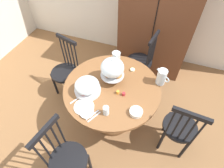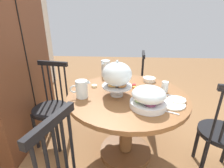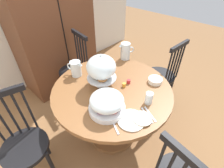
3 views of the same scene
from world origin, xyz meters
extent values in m
plane|color=brown|center=(0.00, 0.00, 0.00)|extent=(10.00, 10.00, 0.00)
cube|color=brown|center=(0.36, 1.50, 0.95)|extent=(1.10, 0.56, 1.90)
cube|color=black|center=(0.36, 1.22, 1.04)|extent=(0.01, 0.01, 1.52)
cylinder|color=brown|center=(0.12, 0.12, 0.72)|extent=(1.15, 1.15, 0.04)
cylinder|color=brown|center=(0.12, 0.12, 0.39)|extent=(0.14, 0.14, 0.63)
cylinder|color=brown|center=(0.12, 0.12, 0.03)|extent=(0.56, 0.56, 0.06)
cylinder|color=black|center=(0.26, 0.99, 0.45)|extent=(0.40, 0.40, 0.04)
cylinder|color=black|center=(0.14, 1.15, 0.23)|extent=(0.04, 0.04, 0.45)
cylinder|color=black|center=(0.10, 0.87, 0.23)|extent=(0.04, 0.04, 0.45)
cylinder|color=black|center=(0.42, 1.10, 0.23)|extent=(0.04, 0.04, 0.45)
cylinder|color=black|center=(0.38, 0.83, 0.23)|extent=(0.04, 0.04, 0.45)
cylinder|color=black|center=(0.44, 1.10, 0.69)|extent=(0.02, 0.02, 0.48)
cylinder|color=black|center=(0.43, 1.03, 0.69)|extent=(0.02, 0.02, 0.48)
cylinder|color=black|center=(0.42, 0.96, 0.69)|extent=(0.02, 0.02, 0.48)
cylinder|color=black|center=(0.41, 0.89, 0.69)|extent=(0.02, 0.02, 0.48)
cylinder|color=black|center=(0.40, 0.83, 0.69)|extent=(0.02, 0.02, 0.48)
cube|color=black|center=(0.42, 0.96, 0.95)|extent=(0.09, 0.36, 0.05)
cylinder|color=black|center=(-0.72, 0.37, 0.45)|extent=(0.40, 0.40, 0.04)
cylinder|color=black|center=(-0.63, 0.19, 0.23)|extent=(0.04, 0.04, 0.45)
cylinder|color=black|center=(-0.82, 0.54, 0.23)|extent=(0.04, 0.04, 0.45)
cylinder|color=black|center=(-0.55, 0.46, 0.23)|extent=(0.04, 0.04, 0.45)
cylinder|color=black|center=(-0.74, 0.54, 0.69)|extent=(0.02, 0.02, 0.48)
cylinder|color=black|center=(-0.68, 0.52, 0.69)|extent=(0.02, 0.02, 0.48)
cylinder|color=black|center=(-0.61, 0.50, 0.69)|extent=(0.02, 0.02, 0.48)
cylinder|color=black|center=(-0.54, 0.48, 0.69)|extent=(0.02, 0.02, 0.48)
cylinder|color=black|center=(0.12, -0.63, 0.23)|extent=(0.04, 0.04, 0.45)
cylinder|color=black|center=(-0.17, -0.57, 0.69)|extent=(0.02, 0.02, 0.48)
cube|color=black|center=(-0.20, -0.71, 0.95)|extent=(0.10, 0.36, 0.05)
cylinder|color=black|center=(0.99, 0.05, 0.45)|extent=(0.40, 0.40, 0.04)
cylinder|color=black|center=(1.14, 0.18, 0.23)|extent=(0.04, 0.04, 0.45)
cylinder|color=black|center=(0.87, 0.20, 0.23)|extent=(0.04, 0.04, 0.45)
cylinder|color=black|center=(1.12, -0.10, 0.23)|extent=(0.04, 0.04, 0.45)
cylinder|color=black|center=(0.84, -0.08, 0.23)|extent=(0.04, 0.04, 0.45)
cylinder|color=black|center=(1.12, -0.12, 0.69)|extent=(0.02, 0.02, 0.48)
cylinder|color=black|center=(1.05, -0.11, 0.69)|extent=(0.02, 0.02, 0.48)
cylinder|color=black|center=(0.98, -0.11, 0.69)|extent=(0.02, 0.02, 0.48)
cylinder|color=black|center=(0.91, -0.10, 0.69)|extent=(0.02, 0.02, 0.48)
cylinder|color=black|center=(0.84, -0.10, 0.69)|extent=(0.02, 0.02, 0.48)
cube|color=black|center=(0.98, -0.11, 0.95)|extent=(0.36, 0.07, 0.05)
cylinder|color=silver|center=(0.09, 0.23, 0.75)|extent=(0.12, 0.12, 0.02)
cylinder|color=silver|center=(0.09, 0.23, 0.79)|extent=(0.03, 0.03, 0.09)
cylinder|color=silver|center=(0.09, 0.23, 0.84)|extent=(0.28, 0.28, 0.01)
torus|color=#B27033|center=(0.16, 0.22, 0.86)|extent=(0.10, 0.10, 0.03)
torus|color=#D19347|center=(0.06, 0.26, 0.86)|extent=(0.10, 0.10, 0.03)
torus|color=#935628|center=(0.05, 0.18, 0.86)|extent=(0.10, 0.10, 0.03)
ellipsoid|color=silver|center=(0.09, 0.23, 0.95)|extent=(0.27, 0.27, 0.22)
sphere|color=silver|center=(0.09, 0.23, 1.07)|extent=(0.02, 0.02, 0.02)
cylinder|color=silver|center=(-0.12, -0.04, 0.77)|extent=(0.30, 0.30, 0.05)
ellipsoid|color=beige|center=(-0.05, -0.04, 0.80)|extent=(0.09, 0.09, 0.03)
ellipsoid|color=#8CBF59|center=(-0.12, 0.03, 0.80)|extent=(0.09, 0.09, 0.03)
ellipsoid|color=#6B2D4C|center=(-0.18, -0.05, 0.80)|extent=(0.09, 0.09, 0.03)
ellipsoid|color=#CC3D33|center=(-0.12, -0.11, 0.80)|extent=(0.09, 0.09, 0.03)
ellipsoid|color=silver|center=(-0.12, -0.04, 0.85)|extent=(0.28, 0.28, 0.13)
cylinder|color=silver|center=(0.64, 0.39, 0.84)|extent=(0.11, 0.11, 0.20)
cylinder|color=orange|center=(0.64, 0.39, 0.81)|extent=(0.10, 0.10, 0.14)
cone|color=silver|center=(0.58, 0.42, 0.92)|extent=(0.05, 0.05, 0.03)
torus|color=silver|center=(0.70, 0.35, 0.85)|extent=(0.07, 0.05, 0.07)
cylinder|color=silver|center=(0.02, 0.54, 0.82)|extent=(0.11, 0.11, 0.16)
cylinder|color=white|center=(0.02, 0.54, 0.80)|extent=(0.10, 0.10, 0.11)
cone|color=silver|center=(0.04, 0.48, 0.89)|extent=(0.05, 0.05, 0.03)
torus|color=silver|center=(0.00, 0.61, 0.83)|extent=(0.04, 0.07, 0.07)
cylinder|color=white|center=(-0.06, -0.25, 0.75)|extent=(0.22, 0.22, 0.01)
cylinder|color=white|center=(0.00, -0.31, 0.76)|extent=(0.15, 0.15, 0.01)
cylinder|color=white|center=(0.48, -0.13, 0.76)|extent=(0.14, 0.14, 0.04)
cylinder|color=silver|center=(0.19, -0.24, 0.80)|extent=(0.06, 0.06, 0.11)
cylinder|color=beige|center=(0.27, 0.47, 0.75)|extent=(0.06, 0.06, 0.02)
cylinder|color=#B7282D|center=(0.29, 0.05, 0.76)|extent=(0.04, 0.04, 0.04)
cylinder|color=orange|center=(0.22, 0.05, 0.76)|extent=(0.04, 0.04, 0.04)
cube|color=silver|center=(0.06, -0.31, 0.74)|extent=(0.09, 0.16, 0.01)
cube|color=silver|center=(0.09, -0.33, 0.74)|extent=(0.09, 0.16, 0.01)
cube|color=silver|center=(-0.19, -0.19, 0.74)|extent=(0.09, 0.16, 0.01)
camera|label=1|loc=(0.60, -1.17, 2.38)|focal=29.09mm
camera|label=2|loc=(-1.35, 0.17, 1.43)|focal=26.76mm
camera|label=3|loc=(-0.76, -0.69, 1.77)|focal=26.33mm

